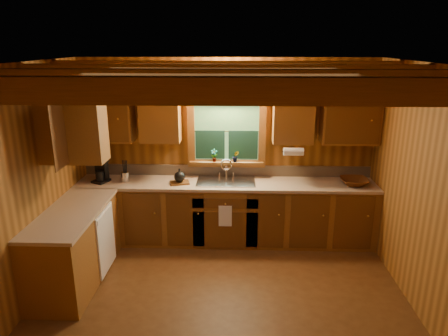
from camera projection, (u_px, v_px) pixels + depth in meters
name	position (u px, v px, depth m)	size (l,w,h in m)	color
room	(221.00, 196.00, 4.18)	(4.20, 4.20, 4.20)	#543114
ceiling_beams	(221.00, 76.00, 3.84)	(4.20, 2.54, 0.18)	brown
base_cabinets	(190.00, 221.00, 5.68)	(4.20, 2.22, 0.86)	brown
countertop	(190.00, 190.00, 5.56)	(4.20, 2.24, 0.04)	tan
backsplash	(227.00, 170.00, 6.08)	(4.20, 0.02, 0.16)	tan
dishwasher_panel	(106.00, 240.00, 5.14)	(0.02, 0.60, 0.80)	white
upper_cabinets	(183.00, 118.00, 5.41)	(4.19, 1.77, 0.78)	brown
window	(227.00, 134.00, 5.90)	(1.12, 0.08, 1.00)	brown
window_sill	(226.00, 163.00, 5.98)	(1.06, 0.14, 0.04)	brown
wall_sconce	(226.00, 91.00, 5.60)	(0.45, 0.21, 0.17)	black
paper_towel_roll	(293.00, 152.00, 5.60)	(0.11, 0.11, 0.27)	white
dish_towel	(225.00, 216.00, 5.62)	(0.18, 0.01, 0.30)	white
sink	(226.00, 185.00, 5.85)	(0.82, 0.48, 0.43)	silver
coffee_maker	(101.00, 171.00, 5.81)	(0.18, 0.23, 0.32)	black
utensil_crock	(125.00, 176.00, 5.83)	(0.11, 0.11, 0.31)	silver
cutting_board	(180.00, 183.00, 5.76)	(0.26, 0.19, 0.02)	#593213
teakettle	(179.00, 177.00, 5.74)	(0.15, 0.15, 0.19)	black
wicker_basket	(354.00, 182.00, 5.69)	(0.38, 0.38, 0.09)	#48230C
potted_plant_left	(214.00, 155.00, 5.93)	(0.10, 0.07, 0.19)	#593213
potted_plant_right	(236.00, 156.00, 5.92)	(0.09, 0.07, 0.16)	#593213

